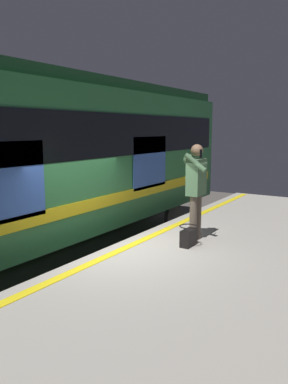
# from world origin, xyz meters

# --- Properties ---
(ground_plane) EXTENTS (24.86, 24.86, 0.00)m
(ground_plane) POSITION_xyz_m (0.00, 0.00, 0.00)
(ground_plane) COLOR #4C4742
(platform) EXTENTS (13.13, 4.73, 1.06)m
(platform) POSITION_xyz_m (0.00, 2.37, 0.53)
(platform) COLOR #9E998E
(platform) RESTS_ON ground
(safety_line) EXTENTS (12.87, 0.16, 0.01)m
(safety_line) POSITION_xyz_m (0.00, 0.30, 1.06)
(safety_line) COLOR yellow
(safety_line) RESTS_ON platform
(track_rail_near) EXTENTS (17.07, 0.08, 0.16)m
(track_rail_near) POSITION_xyz_m (0.00, -1.57, 0.08)
(track_rail_near) COLOR slate
(track_rail_near) RESTS_ON ground
(track_rail_far) EXTENTS (17.07, 0.08, 0.16)m
(track_rail_far) POSITION_xyz_m (0.00, -3.00, 0.08)
(track_rail_far) COLOR slate
(track_rail_far) RESTS_ON ground
(train_carriage) EXTENTS (11.81, 2.89, 4.02)m
(train_carriage) POSITION_xyz_m (-0.52, -2.28, 2.55)
(train_carriage) COLOR #2D723F
(train_carriage) RESTS_ON ground
(passenger) EXTENTS (0.57, 0.55, 1.77)m
(passenger) POSITION_xyz_m (-1.05, 1.09, 2.10)
(passenger) COLOR brown
(passenger) RESTS_ON platform
(handbag) EXTENTS (0.37, 0.34, 0.36)m
(handbag) POSITION_xyz_m (-0.63, 1.16, 1.23)
(handbag) COLOR black
(handbag) RESTS_ON platform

